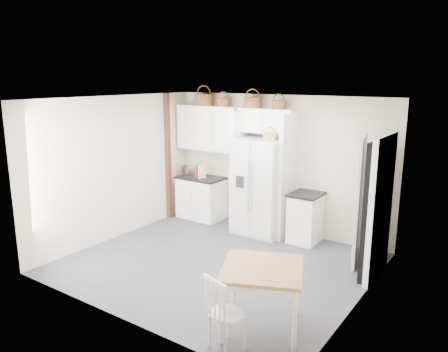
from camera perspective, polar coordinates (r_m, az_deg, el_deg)
The scene contains 27 objects.
floor at distance 7.13m, azimuth -0.90°, elevation -11.35°, with size 4.50×4.50×0.00m, color #313139.
ceiling at distance 6.51m, azimuth -0.98°, elevation 10.01°, with size 4.50×4.50×0.00m, color white.
wall_back at distance 8.37m, azimuth 7.03°, elevation 1.58°, with size 4.50×4.50×0.00m, color beige.
wall_left at distance 8.19m, azimuth -13.87°, elevation 1.04°, with size 4.00×4.00×0.00m, color beige.
wall_right at distance 5.74m, azimuth 17.71°, elevation -4.20°, with size 4.00×4.00×0.00m, color beige.
refrigerator at distance 8.22m, azimuth 4.85°, elevation -1.40°, with size 0.94×0.75×1.81m, color silver.
base_cab_left at distance 9.19m, azimuth -3.02°, elevation -2.93°, with size 0.92×0.58×0.85m, color white.
base_cab_right at distance 8.02m, azimuth 10.60°, elevation -5.47°, with size 0.49×0.59×0.86m, color white.
dining_table at distance 5.36m, azimuth 4.92°, elevation -15.52°, with size 0.92×0.92×0.77m, color brown.
windsor_chair at distance 4.96m, azimuth 0.41°, elevation -17.59°, with size 0.40×0.36×0.82m, color white.
counter_left at distance 9.07m, azimuth -3.05°, elevation -0.23°, with size 0.96×0.62×0.04m, color black.
counter_right at distance 7.89m, azimuth 10.73°, elevation -2.37°, with size 0.53×0.63×0.04m, color black.
toaster at distance 9.24m, azimuth -4.98°, elevation 0.74°, with size 0.29×0.17×0.20m, color silver.
cookbook_red at distance 8.98m, azimuth -3.37°, elevation 0.55°, with size 0.04×0.16×0.24m, color #B52A20.
cookbook_cream at distance 8.92m, azimuth -2.90°, elevation 0.55°, with size 0.04×0.18×0.26m, color silver.
basket_upper_b at distance 8.95m, azimuth -2.65°, elevation 9.91°, with size 0.39×0.39×0.23m, color #603413.
basket_upper_c at distance 8.67m, azimuth -0.09°, elevation 9.61°, with size 0.28×0.28×0.16m, color #603413.
basket_bridge_a at distance 8.31m, azimuth 3.74°, elevation 9.56°, with size 0.35×0.35×0.20m, color #603413.
basket_bridge_b at distance 8.04m, azimuth 7.16°, elevation 9.22°, with size 0.27×0.27×0.15m, color #603413.
basket_fridge_b at distance 7.84m, azimuth 6.00°, elevation 5.12°, with size 0.25×0.25×0.13m, color #A16541.
upper_cabinet at distance 8.93m, azimuth -1.98°, elevation 6.27°, with size 1.40×0.34×0.90m, color white.
bridge_cabinet at distance 8.17m, azimuth 5.70°, elevation 7.19°, with size 1.12×0.34×0.45m, color white.
fridge_panel_left at distance 8.47m, azimuth 2.11°, elevation 0.77°, with size 0.08×0.60×2.30m, color white.
fridge_panel_right at distance 7.98m, azimuth 8.29°, elevation -0.11°, with size 0.08×0.60×2.30m, color white.
trim_post at distance 9.08m, azimuth -7.31°, elevation 2.46°, with size 0.09×0.09×2.60m, color #441E14.
doorway_void at distance 6.77m, azimuth 19.34°, elevation -4.18°, with size 0.18×0.85×2.05m, color black.
door_slab at distance 7.17m, azimuth 17.30°, elevation -3.09°, with size 0.80×0.04×2.05m, color white.
Camera 1 is at (3.78, -5.29, 2.93)m, focal length 35.00 mm.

